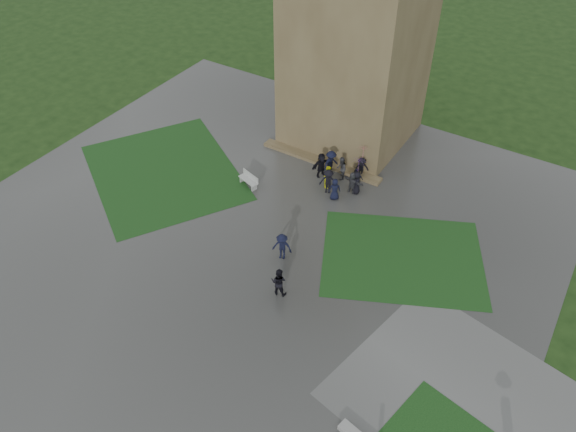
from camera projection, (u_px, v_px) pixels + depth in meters
The scene contains 10 objects.
ground at pixel (230, 255), 32.15m from camera, with size 120.00×120.00×0.00m, color black.
plaza at pixel (250, 234), 33.42m from camera, with size 34.00×34.00×0.02m, color #343431.
lawn_inset_left at pixel (164, 172), 38.09m from camera, with size 11.00×9.00×0.01m, color #133613.
lawn_inset_right at pixel (402, 257), 31.94m from camera, with size 9.00×7.00×0.01m, color #133613.
tower at pixel (360, 14), 35.83m from camera, with size 8.00×8.00×18.00m, color brown.
tower_plinth at pixel (321, 161), 38.84m from camera, with size 9.00×0.80×0.22m, color brown.
bench at pixel (249, 180), 36.69m from camera, with size 1.62×0.92×0.90m.
visitor_cluster at pixel (342, 172), 36.39m from camera, with size 3.95×3.89×2.67m.
pedestrian_mid at pixel (282, 247), 31.38m from camera, with size 1.11×0.57×1.72m, color black.
pedestrian_near at pixel (279, 282), 29.38m from camera, with size 0.85×0.48×1.74m, color black.
Camera 1 is at (14.89, -17.57, 22.79)m, focal length 35.00 mm.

